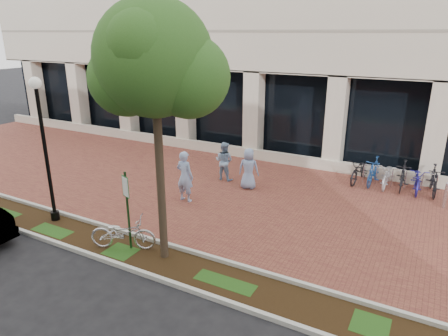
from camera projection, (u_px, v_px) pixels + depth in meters
The scene contains 14 objects.
ground at pixel (247, 196), 15.26m from camera, with size 120.00×120.00×0.00m, color black.
brick_plaza at pixel (247, 196), 15.25m from camera, with size 40.00×9.00×0.01m, color brown.
planting_strip at pixel (165, 262), 10.89m from camera, with size 40.00×1.50×0.01m, color black.
curb_plaza_side at pixel (180, 248), 11.49m from camera, with size 40.00×0.12×0.12m, color beige.
curb_street_side at pixel (147, 275), 10.24m from camera, with size 40.00×0.12×0.12m, color beige.
parking_sign at pixel (127, 201), 11.11m from camera, with size 0.34×0.07×2.36m.
lamppost at pixel (44, 144), 12.52m from camera, with size 0.36×0.36×4.70m.
street_tree at pixel (156, 66), 9.51m from camera, with size 3.43×2.86×6.81m.
locked_bicycle at pixel (123, 233), 11.44m from camera, with size 0.67×1.91×1.00m, color silver.
pedestrian_left at pixel (185, 176), 14.58m from camera, with size 0.70×0.46×1.92m, color #98B2E3.
pedestrian_mid at pixel (224, 161), 16.75m from camera, with size 0.80×0.62×1.65m, color #87A8C9.
pedestrian_right at pixel (249, 169), 15.80m from camera, with size 0.81×0.53×1.66m, color #899FCC.
bollard at pixel (445, 195), 14.09m from camera, with size 0.12×0.12×0.99m.
bike_rack_cluster at pixel (395, 175), 15.95m from camera, with size 3.60×2.02×1.13m.
Camera 1 is at (5.93, -12.80, 5.97)m, focal length 32.00 mm.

